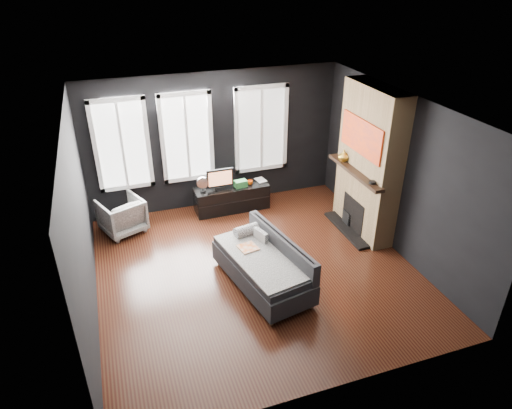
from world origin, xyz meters
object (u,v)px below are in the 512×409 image
object	(u,v)px
media_console	(232,198)
monitor	(220,178)
mantel_vase	(344,156)
armchair	(122,214)
sofa	(262,264)
book	(257,176)
mug	(250,182)

from	to	relation	value
media_console	monitor	distance (m)	0.55
mantel_vase	armchair	bearing A→B (deg)	167.32
sofa	book	xyz separation A→B (m)	(0.79, 2.54, 0.24)
armchair	mantel_vase	bearing A→B (deg)	145.00
sofa	monitor	xyz separation A→B (m)	(-0.00, 2.45, 0.35)
armchair	monitor	xyz separation A→B (m)	(1.92, 0.12, 0.38)
sofa	mug	distance (m)	2.54
armchair	mug	world-z (taller)	armchair
armchair	book	xyz separation A→B (m)	(2.71, 0.21, 0.27)
monitor	media_console	bearing A→B (deg)	7.62
sofa	mantel_vase	size ratio (longest dim) A/B	8.66
book	mantel_vase	xyz separation A→B (m)	(1.29, -1.11, 0.70)
sofa	book	size ratio (longest dim) A/B	7.40
armchair	mug	xyz separation A→B (m)	(2.53, 0.13, 0.20)
armchair	media_console	xyz separation A→B (m)	(2.15, 0.15, -0.11)
media_console	mug	world-z (taller)	mug
media_console	mug	distance (m)	0.49
media_console	monitor	world-z (taller)	monitor
armchair	media_console	world-z (taller)	armchair
monitor	book	bearing A→B (deg)	6.53
sofa	book	bearing A→B (deg)	61.49
media_console	sofa	bearing A→B (deg)	-96.13
media_console	mantel_vase	bearing A→B (deg)	-30.30
mug	mantel_vase	world-z (taller)	mantel_vase
sofa	media_console	bearing A→B (deg)	73.34
media_console	armchair	bearing A→B (deg)	-176.74
armchair	mantel_vase	distance (m)	4.21
monitor	book	xyz separation A→B (m)	(0.79, 0.10, -0.12)
monitor	mug	distance (m)	0.65
media_console	mug	size ratio (longest dim) A/B	13.34
sofa	monitor	world-z (taller)	monitor
media_console	monitor	bearing A→B (deg)	-172.76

